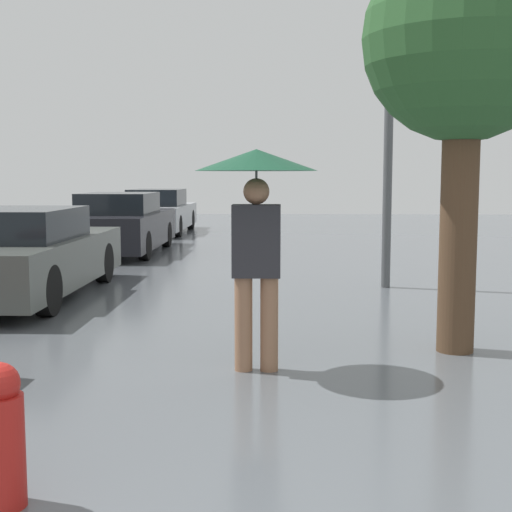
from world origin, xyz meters
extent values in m
cylinder|color=#9E7051|center=(-0.13, 4.96, 0.40)|extent=(0.15, 0.15, 0.80)
cylinder|color=#9E7051|center=(0.08, 4.96, 0.40)|extent=(0.15, 0.15, 0.80)
cube|color=#2D2D33|center=(-0.03, 4.96, 1.10)|extent=(0.40, 0.23, 0.60)
sphere|color=#9E7051|center=(-0.03, 4.96, 1.51)|extent=(0.22, 0.22, 0.22)
cylinder|color=#515456|center=(-0.03, 4.96, 1.36)|extent=(0.02, 0.02, 0.64)
cone|color=#14472D|center=(-0.03, 4.96, 1.76)|extent=(1.01, 1.01, 0.18)
cube|color=#4C514C|center=(-3.31, 8.57, 0.48)|extent=(1.72, 4.36, 0.63)
cube|color=black|center=(-3.31, 8.36, 1.00)|extent=(1.47, 1.96, 0.41)
cylinder|color=black|center=(-4.09, 9.92, 0.30)|extent=(0.18, 0.61, 0.61)
cylinder|color=black|center=(-2.54, 9.92, 0.30)|extent=(0.18, 0.61, 0.61)
cylinder|color=black|center=(-2.54, 7.22, 0.30)|extent=(0.18, 0.61, 0.61)
cube|color=black|center=(-3.19, 14.18, 0.51)|extent=(1.66, 4.37, 0.70)
cube|color=black|center=(-3.19, 13.96, 1.07)|extent=(1.41, 1.96, 0.43)
cylinder|color=black|center=(-3.93, 15.53, 0.28)|extent=(0.18, 0.57, 0.57)
cylinder|color=black|center=(-2.44, 15.53, 0.28)|extent=(0.18, 0.57, 0.57)
cylinder|color=black|center=(-3.93, 12.83, 0.28)|extent=(0.18, 0.57, 0.57)
cylinder|color=black|center=(-2.44, 12.83, 0.28)|extent=(0.18, 0.57, 0.57)
cube|color=#9EA3A8|center=(-3.30, 19.62, 0.48)|extent=(1.67, 4.59, 0.64)
cube|color=black|center=(-3.30, 19.39, 1.03)|extent=(1.42, 2.07, 0.46)
cylinder|color=black|center=(-4.05, 21.05, 0.29)|extent=(0.18, 0.59, 0.59)
cylinder|color=black|center=(-2.55, 21.05, 0.29)|extent=(0.18, 0.59, 0.59)
cylinder|color=black|center=(-4.05, 18.20, 0.29)|extent=(0.18, 0.59, 0.59)
cylinder|color=black|center=(-2.55, 18.20, 0.29)|extent=(0.18, 0.59, 0.59)
cylinder|color=brown|center=(1.81, 5.68, 1.17)|extent=(0.34, 0.34, 2.35)
sphere|color=#2D5B2D|center=(1.81, 5.68, 2.85)|extent=(1.83, 1.83, 1.83)
cylinder|color=#515456|center=(1.74, 9.53, 1.99)|extent=(0.13, 0.13, 3.98)
sphere|color=beige|center=(1.74, 9.53, 4.10)|extent=(0.39, 0.39, 0.39)
cylinder|color=#B21E19|center=(-1.21, 2.42, 0.28)|extent=(0.24, 0.24, 0.57)
camera|label=1|loc=(0.15, -0.91, 1.63)|focal=50.00mm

